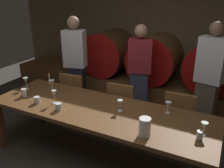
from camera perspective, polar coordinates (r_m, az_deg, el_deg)
name	(u,v)px	position (r m, az deg, el deg)	size (l,w,h in m)	color
back_wall	(165,32)	(5.14, 12.52, 11.99)	(7.18, 0.24, 2.67)	brown
barrel_shelf	(153,90)	(4.93, 9.82, -1.51)	(6.47, 0.90, 0.48)	brown
wine_barrel_left	(109,52)	(5.08, -0.62, 7.61)	(0.90, 0.93, 0.90)	#513319
wine_barrel_center	(155,58)	(4.71, 10.34, 6.17)	(0.90, 0.93, 0.90)	brown
wine_barrel_right	(213,65)	(4.54, 22.96, 4.22)	(0.90, 0.93, 0.90)	brown
dining_table	(98,113)	(3.05, -3.27, -6.85)	(2.88, 0.94, 0.75)	brown
chair_left	(75,95)	(4.09, -8.81, -2.54)	(0.43, 0.43, 0.88)	brown
chair_center	(122,106)	(3.66, 2.48, -5.26)	(0.43, 0.43, 0.88)	brown
chair_right	(180,117)	(3.49, 15.83, -7.59)	(0.42, 0.42, 0.88)	brown
guest_left	(76,64)	(4.39, -8.71, 4.78)	(0.43, 0.34, 1.73)	black
guest_center	(139,73)	(4.04, 6.53, 2.69)	(0.43, 0.34, 1.65)	#33384C
guest_right	(209,80)	(3.81, 22.07, 0.90)	(0.43, 0.32, 1.75)	brown
candle_center	(49,80)	(3.93, -14.71, 0.85)	(0.05, 0.05, 0.18)	olive
pitcher	(145,127)	(2.46, 7.83, -10.16)	(0.12, 0.12, 0.20)	white
wine_glass_far_left	(26,81)	(3.79, -19.90, 0.78)	(0.07, 0.07, 0.17)	silver
wine_glass_left	(52,83)	(3.61, -14.17, 0.31)	(0.08, 0.08, 0.16)	white
wine_glass_center_left	(54,94)	(3.19, -13.65, -2.35)	(0.06, 0.06, 0.18)	silver
wine_glass_center_right	(120,103)	(2.91, 1.94, -4.58)	(0.07, 0.07, 0.15)	silver
wine_glass_right	(168,105)	(2.95, 13.29, -4.93)	(0.07, 0.07, 0.15)	white
wine_glass_far_right	(204,126)	(2.62, 21.19, -9.30)	(0.07, 0.07, 0.15)	silver
cup_far_left	(24,93)	(3.55, -20.28, -1.95)	(0.07, 0.07, 0.11)	white
cup_center_left	(37,100)	(3.29, -17.47, -3.64)	(0.08, 0.08, 0.09)	silver
cup_center_right	(59,107)	(3.04, -12.64, -5.28)	(0.08, 0.08, 0.09)	silver
cup_far_right	(200,135)	(2.57, 20.22, -11.39)	(0.06, 0.06, 0.09)	silver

